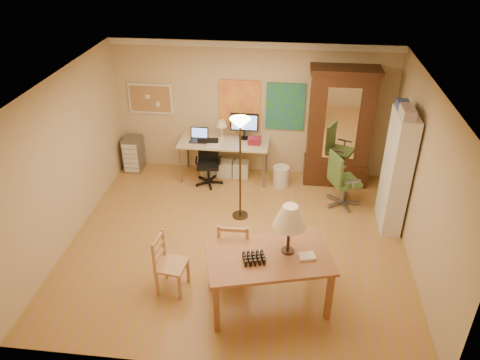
# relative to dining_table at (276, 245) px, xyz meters

# --- Properties ---
(floor) EXTENTS (5.50, 5.50, 0.00)m
(floor) POSITION_rel_dining_table_xyz_m (-0.67, 1.28, -0.98)
(floor) COLOR #A6823B
(floor) RESTS_ON ground
(crown_molding) EXTENTS (5.50, 0.08, 0.12)m
(crown_molding) POSITION_rel_dining_table_xyz_m (-0.67, 3.74, 1.66)
(crown_molding) COLOR white
(crown_molding) RESTS_ON floor
(corkboard) EXTENTS (0.90, 0.04, 0.62)m
(corkboard) POSITION_rel_dining_table_xyz_m (-2.72, 3.75, 0.52)
(corkboard) COLOR #AC8850
(corkboard) RESTS_ON floor
(art_panel_left) EXTENTS (0.80, 0.04, 1.00)m
(art_panel_left) POSITION_rel_dining_table_xyz_m (-0.92, 3.75, 0.47)
(art_panel_left) COLOR yellow
(art_panel_left) RESTS_ON floor
(art_panel_right) EXTENTS (0.75, 0.04, 0.95)m
(art_panel_right) POSITION_rel_dining_table_xyz_m (-0.02, 3.75, 0.47)
(art_panel_right) COLOR #226C8A
(art_panel_right) RESTS_ON floor
(dining_table) EXTENTS (1.84, 1.38, 1.55)m
(dining_table) POSITION_rel_dining_table_xyz_m (0.00, 0.00, 0.00)
(dining_table) COLOR brown
(dining_table) RESTS_ON floor
(ladder_chair_back) EXTENTS (0.47, 0.45, 1.00)m
(ladder_chair_back) POSITION_rel_dining_table_xyz_m (-0.61, 0.46, -0.51)
(ladder_chair_back) COLOR #A76E4C
(ladder_chair_back) RESTS_ON floor
(ladder_chair_left) EXTENTS (0.45, 0.46, 0.90)m
(ladder_chair_left) POSITION_rel_dining_table_xyz_m (-1.49, 0.07, -0.56)
(ladder_chair_left) COLOR #A76E4C
(ladder_chair_left) RESTS_ON floor
(torchiere_lamp) EXTENTS (0.34, 0.34, 1.89)m
(torchiere_lamp) POSITION_rel_dining_table_xyz_m (-0.71, 2.01, 0.54)
(torchiere_lamp) COLOR #392B16
(torchiere_lamp) RESTS_ON floor
(computer_desk) EXTENTS (1.77, 0.78, 1.34)m
(computer_desk) POSITION_rel_dining_table_xyz_m (-1.16, 3.44, -0.49)
(computer_desk) COLOR #C5BA90
(computer_desk) RESTS_ON floor
(office_chair_black) EXTENTS (0.56, 0.56, 0.92)m
(office_chair_black) POSITION_rel_dining_table_xyz_m (-1.47, 3.11, -0.73)
(office_chair_black) COLOR black
(office_chair_black) RESTS_ON floor
(office_chair_green) EXTENTS (0.65, 0.65, 1.06)m
(office_chair_green) POSITION_rel_dining_table_xyz_m (1.11, 2.61, -0.70)
(office_chair_green) COLOR slate
(office_chair_green) RESTS_ON floor
(drawer_cart) EXTENTS (0.36, 0.43, 0.72)m
(drawer_cart) POSITION_rel_dining_table_xyz_m (-3.13, 3.51, -0.62)
(drawer_cart) COLOR slate
(drawer_cart) RESTS_ON floor
(armoire) EXTENTS (1.27, 0.60, 2.34)m
(armoire) POSITION_rel_dining_table_xyz_m (1.04, 3.51, 0.04)
(armoire) COLOR #32180D
(armoire) RESTS_ON floor
(bookshelf) EXTENTS (0.31, 0.83, 2.08)m
(bookshelf) POSITION_rel_dining_table_xyz_m (1.88, 2.08, 0.05)
(bookshelf) COLOR white
(bookshelf) RESTS_ON floor
(wastebin) EXTENTS (0.32, 0.32, 0.40)m
(wastebin) POSITION_rel_dining_table_xyz_m (-0.03, 3.19, -0.78)
(wastebin) COLOR silver
(wastebin) RESTS_ON floor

